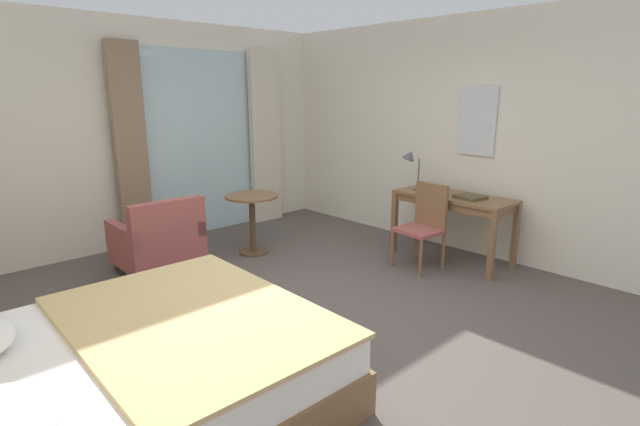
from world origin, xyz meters
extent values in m
cube|color=#564C47|center=(0.00, 0.00, -0.05)|extent=(6.04, 6.61, 0.10)
cube|color=silver|center=(0.00, 3.05, 1.38)|extent=(5.64, 0.12, 2.77)
cube|color=silver|center=(2.76, 0.00, 1.38)|extent=(0.12, 6.21, 2.77)
cube|color=silver|center=(0.83, 2.97, 1.22)|extent=(1.56, 0.02, 2.43)
cube|color=#897056|center=(-0.17, 2.87, 1.24)|extent=(0.38, 0.10, 2.48)
cube|color=beige|center=(1.83, 2.87, 1.24)|extent=(0.50, 0.10, 2.48)
cube|color=brown|center=(-1.49, -0.29, 0.14)|extent=(2.07, 1.93, 0.29)
cube|color=white|center=(-1.49, -0.29, 0.40)|extent=(2.01, 1.87, 0.23)
cube|color=tan|center=(-1.16, -0.30, 0.53)|extent=(1.38, 1.90, 0.03)
ellipsoid|color=white|center=(-2.23, -0.73, 0.58)|extent=(0.37, 0.60, 0.13)
cube|color=brown|center=(2.29, -0.03, 0.75)|extent=(0.59, 1.34, 0.04)
cube|color=brown|center=(2.29, -0.03, 0.69)|extent=(0.54, 1.27, 0.08)
cube|color=brown|center=(2.54, -0.67, 0.36)|extent=(0.06, 0.06, 0.73)
cube|color=brown|center=(2.55, 0.60, 0.36)|extent=(0.06, 0.06, 0.73)
cube|color=brown|center=(2.03, -0.67, 0.36)|extent=(0.06, 0.06, 0.73)
cube|color=brown|center=(2.04, 0.60, 0.36)|extent=(0.06, 0.06, 0.73)
cube|color=#9E4C47|center=(1.77, 0.06, 0.43)|extent=(0.46, 0.49, 0.04)
cube|color=brown|center=(1.96, 0.04, 0.69)|extent=(0.08, 0.43, 0.48)
cylinder|color=brown|center=(1.61, 0.29, 0.20)|extent=(0.04, 0.04, 0.41)
cylinder|color=brown|center=(1.57, -0.12, 0.20)|extent=(0.04, 0.04, 0.41)
cylinder|color=brown|center=(1.98, 0.24, 0.20)|extent=(0.04, 0.04, 0.41)
cylinder|color=brown|center=(1.93, -0.16, 0.20)|extent=(0.04, 0.04, 0.41)
cylinder|color=#4C4C51|center=(2.25, 0.43, 0.77)|extent=(0.12, 0.12, 0.02)
cylinder|color=#4C4C51|center=(2.25, 0.43, 0.96)|extent=(0.02, 0.02, 0.36)
cone|color=#4C4C51|center=(2.23, 0.55, 1.17)|extent=(0.16, 0.18, 0.16)
cube|color=brown|center=(2.26, -0.25, 0.78)|extent=(0.31, 0.33, 0.03)
cube|color=#9E4C47|center=(-0.35, 1.96, 0.25)|extent=(0.80, 0.79, 0.30)
cube|color=#9E4C47|center=(-0.36, 1.63, 0.62)|extent=(0.79, 0.13, 0.43)
cube|color=#9E4C47|center=(-0.01, 1.95, 0.48)|extent=(0.11, 0.78, 0.16)
cube|color=#9E4C47|center=(-0.70, 1.97, 0.48)|extent=(0.11, 0.78, 0.16)
cylinder|color=#4C3D2D|center=(-0.01, 2.28, 0.05)|extent=(0.04, 0.04, 0.10)
cylinder|color=#4C3D2D|center=(-0.68, 2.29, 0.05)|extent=(0.04, 0.04, 0.10)
cylinder|color=#4C3D2D|center=(-0.02, 1.63, 0.05)|extent=(0.04, 0.04, 0.10)
cylinder|color=#4C3D2D|center=(-0.69, 1.64, 0.05)|extent=(0.04, 0.04, 0.10)
cylinder|color=brown|center=(0.75, 1.73, 0.70)|extent=(0.63, 0.63, 0.03)
cylinder|color=brown|center=(0.75, 1.73, 0.34)|extent=(0.07, 0.07, 0.69)
cylinder|color=brown|center=(0.75, 1.73, 0.01)|extent=(0.35, 0.35, 0.02)
cube|color=silver|center=(2.68, -0.03, 1.58)|extent=(0.02, 0.46, 0.78)
camera|label=1|loc=(-2.47, -2.86, 1.90)|focal=26.97mm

